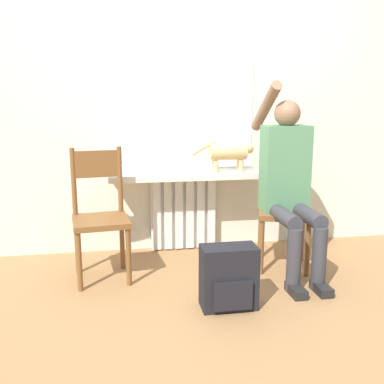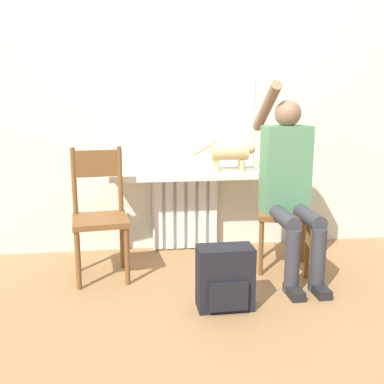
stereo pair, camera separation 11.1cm
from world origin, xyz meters
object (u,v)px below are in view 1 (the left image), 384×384
object	(u,v)px
chair_left	(100,214)
backpack	(229,278)
chair_right	(284,206)
person	(289,179)
cat	(229,152)

from	to	relation	value
chair_left	backpack	xyz separation A→B (m)	(0.79, -0.63, -0.28)
chair_left	chair_right	size ratio (longest dim) A/B	1.00
chair_left	person	distance (m)	1.39
person	backpack	size ratio (longest dim) A/B	3.54
cat	chair_right	bearing A→B (deg)	-46.59
chair_right	cat	size ratio (longest dim) A/B	1.80
person	cat	world-z (taller)	person
chair_right	cat	bearing A→B (deg)	150.22
chair_right	person	bearing A→B (deg)	-79.05
chair_left	chair_right	world-z (taller)	same
chair_left	person	size ratio (longest dim) A/B	0.67
chair_left	backpack	size ratio (longest dim) A/B	2.36
cat	backpack	size ratio (longest dim) A/B	1.31
chair_left	backpack	world-z (taller)	chair_left
cat	backpack	bearing A→B (deg)	-103.89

